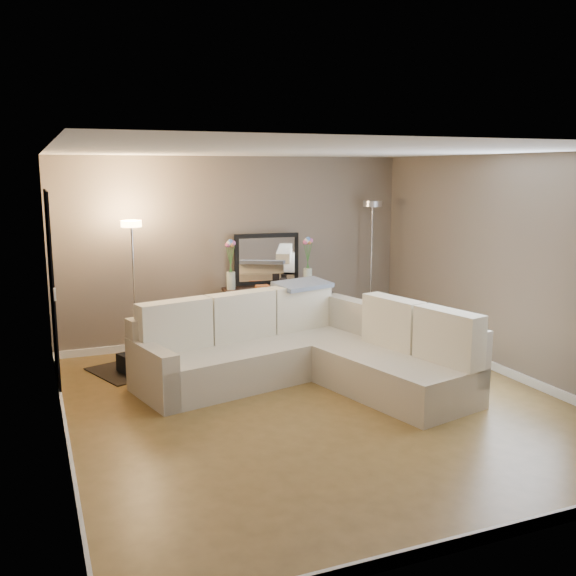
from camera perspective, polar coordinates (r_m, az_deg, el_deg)
name	(u,v)px	position (r m, az deg, el deg)	size (l,w,h in m)	color
floor	(317,404)	(6.84, 2.56, -10.29)	(5.00, 5.50, 0.01)	olive
ceiling	(319,150)	(6.40, 2.76, 12.13)	(5.00, 5.50, 0.01)	white
wall_back	(236,250)	(9.04, -4.68, 3.35)	(5.00, 0.02, 2.60)	#77695B
wall_front	(504,353)	(4.21, 18.63, -5.52)	(5.00, 0.02, 2.60)	#77695B
wall_left	(55,301)	(5.92, -20.02, -1.07)	(0.02, 5.50, 2.60)	#77695B
wall_right	(515,268)	(7.87, 19.51, 1.70)	(0.02, 5.50, 2.60)	#77695B
baseboard_back	(237,337)	(9.26, -4.52, -4.37)	(5.00, 0.03, 0.10)	white
baseboard_front	(490,535)	(4.72, 17.48, -20.22)	(5.00, 0.03, 0.10)	white
baseboard_left	(67,436)	(6.27, -19.06, -12.31)	(0.03, 5.50, 0.10)	white
baseboard_right	(506,372)	(8.12, 18.84, -7.05)	(0.03, 5.50, 0.10)	white
doorway	(52,290)	(7.62, -20.23, -0.14)	(0.02, 1.20, 2.20)	black
switch_plate	(55,294)	(6.77, -20.01, -0.54)	(0.02, 0.08, 0.12)	white
sectional_sofa	(303,351)	(7.41, 1.36, -5.59)	(3.37, 2.85, 0.99)	beige
throw_blanket	(303,284)	(8.12, 1.32, 0.32)	(0.71, 0.41, 0.05)	gray
console_table	(265,312)	(8.99, -2.09, -2.14)	(1.34, 0.47, 0.81)	black
leaning_mirror	(267,259)	(9.04, -1.90, 2.58)	(0.93, 0.13, 0.73)	black
table_decor	(271,285)	(8.90, -1.56, 0.25)	(0.56, 0.14, 0.13)	#CF6324
flower_vase_left	(231,268)	(8.76, -5.11, 1.77)	(0.15, 0.13, 0.69)	silver
flower_vase_right	(308,265)	(9.05, 1.77, 2.08)	(0.15, 0.13, 0.69)	silver
floor_lamp_lit	(133,263)	(8.27, -13.62, 2.20)	(0.33, 0.33, 1.80)	silver
floor_lamp_unlit	(372,240)	(9.55, 7.45, 4.23)	(0.31, 0.31, 1.97)	silver
charcoal_rug	(144,367)	(8.20, -12.69, -6.88)	(1.17, 0.88, 0.02)	black
black_bag	(133,361)	(7.99, -13.59, -6.37)	(0.33, 0.23, 0.21)	black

